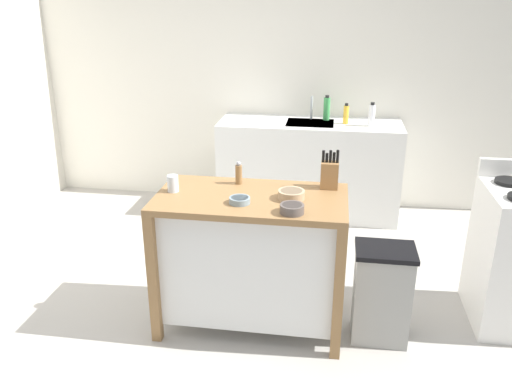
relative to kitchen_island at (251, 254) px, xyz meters
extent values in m
plane|color=#ADA8A0|center=(-0.12, 0.05, -0.50)|extent=(5.83, 5.83, 0.00)
cube|color=silver|center=(-0.12, 2.26, 0.80)|extent=(4.83, 0.10, 2.60)
cube|color=olive|center=(0.00, 0.00, 0.38)|extent=(1.17, 0.63, 0.04)
cube|color=silver|center=(0.00, 0.00, -0.02)|extent=(1.07, 0.53, 0.76)
cube|color=olive|center=(-0.56, -0.29, -0.07)|extent=(0.06, 0.06, 0.86)
cube|color=olive|center=(0.56, -0.29, -0.07)|extent=(0.06, 0.06, 0.86)
cube|color=olive|center=(-0.56, 0.29, -0.07)|extent=(0.06, 0.06, 0.86)
cube|color=olive|center=(0.56, 0.29, -0.07)|extent=(0.06, 0.06, 0.86)
cube|color=#9E7042|center=(0.47, 0.22, 0.48)|extent=(0.11, 0.09, 0.17)
cylinder|color=black|center=(0.42, 0.22, 0.60)|extent=(0.02, 0.02, 0.07)
cylinder|color=black|center=(0.44, 0.22, 0.60)|extent=(0.02, 0.02, 0.06)
cylinder|color=black|center=(0.47, 0.22, 0.60)|extent=(0.02, 0.02, 0.08)
cylinder|color=black|center=(0.49, 0.22, 0.60)|extent=(0.02, 0.02, 0.07)
cylinder|color=black|center=(0.51, 0.22, 0.61)|extent=(0.02, 0.02, 0.08)
cylinder|color=tan|center=(0.25, -0.01, 0.42)|extent=(0.16, 0.16, 0.05)
cylinder|color=brown|center=(0.25, -0.01, 0.45)|extent=(0.13, 0.13, 0.01)
cylinder|color=gray|center=(-0.05, -0.12, 0.41)|extent=(0.12, 0.12, 0.04)
cylinder|color=#49555B|center=(-0.05, -0.12, 0.43)|extent=(0.10, 0.10, 0.01)
cylinder|color=#564C47|center=(0.27, -0.22, 0.42)|extent=(0.14, 0.14, 0.05)
cylinder|color=#342D2A|center=(0.27, -0.22, 0.44)|extent=(0.11, 0.11, 0.01)
cylinder|color=silver|center=(-0.49, 0.00, 0.45)|extent=(0.07, 0.07, 0.10)
cylinder|color=olive|center=(-0.11, 0.21, 0.46)|extent=(0.04, 0.04, 0.12)
sphere|color=#99999E|center=(-0.11, 0.21, 0.53)|extent=(0.03, 0.03, 0.03)
cube|color=gray|center=(0.83, -0.05, -0.20)|extent=(0.34, 0.26, 0.60)
cube|color=black|center=(0.83, -0.05, 0.11)|extent=(0.36, 0.28, 0.03)
cube|color=silver|center=(0.26, 1.91, -0.04)|extent=(1.72, 0.60, 0.92)
cube|color=silver|center=(0.26, 1.89, 0.40)|extent=(0.44, 0.36, 0.03)
cylinder|color=#B7BCC1|center=(0.26, 2.05, 0.52)|extent=(0.02, 0.02, 0.22)
cylinder|color=white|center=(0.81, 1.84, 0.51)|extent=(0.06, 0.06, 0.20)
cylinder|color=black|center=(0.81, 1.84, 0.62)|extent=(0.04, 0.04, 0.02)
cylinder|color=green|center=(0.40, 2.03, 0.52)|extent=(0.06, 0.06, 0.21)
cylinder|color=black|center=(0.40, 2.03, 0.64)|extent=(0.04, 0.04, 0.02)
cylinder|color=yellow|center=(0.58, 1.90, 0.50)|extent=(0.05, 0.05, 0.17)
cylinder|color=black|center=(0.58, 1.90, 0.59)|extent=(0.03, 0.03, 0.02)
cylinder|color=black|center=(1.61, 0.42, 0.43)|extent=(0.18, 0.18, 0.02)
camera|label=1|loc=(0.48, -2.90, 1.56)|focal=36.33mm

